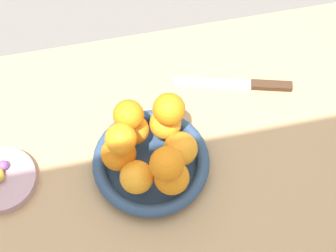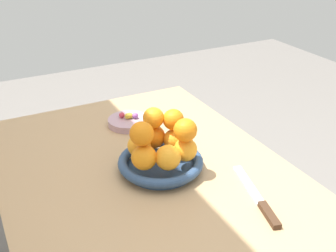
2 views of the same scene
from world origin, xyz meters
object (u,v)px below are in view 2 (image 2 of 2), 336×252
at_px(candy_ball_4, 128,116).
at_px(knife, 259,200).
at_px(candy_ball_3, 129,115).
at_px(candy_ball_0, 122,115).
at_px(dining_table, 153,206).
at_px(orange_2, 153,137).
at_px(fruit_bowl, 161,163).
at_px(orange_0, 185,150).
at_px(orange_3, 139,146).
at_px(orange_8, 173,120).
at_px(orange_9, 185,130).
at_px(candy_ball_1, 130,116).
at_px(orange_4, 144,157).
at_px(orange_5, 168,158).
at_px(candy_ball_2, 135,116).
at_px(orange_6, 153,118).
at_px(orange_7, 142,134).
at_px(orange_1, 174,140).
at_px(candy_dish, 129,122).

xyz_separation_m(candy_ball_4, knife, (-0.53, -0.13, -0.03)).
bearing_deg(candy_ball_3, candy_ball_0, 79.54).
xyz_separation_m(dining_table, orange_2, (0.09, -0.05, 0.16)).
bearing_deg(fruit_bowl, orange_0, -126.62).
relative_size(candy_ball_0, candy_ball_4, 0.93).
bearing_deg(orange_3, orange_8, -93.09).
bearing_deg(orange_9, candy_ball_1, 2.73).
height_order(candy_ball_4, knife, candy_ball_4).
distance_m(orange_0, knife, 0.23).
bearing_deg(orange_4, orange_0, -96.76).
height_order(orange_5, candy_ball_2, orange_5).
xyz_separation_m(orange_5, candy_ball_2, (0.34, -0.05, -0.04)).
height_order(orange_4, orange_6, orange_6).
relative_size(fruit_bowl, orange_2, 3.45).
height_order(fruit_bowl, candy_ball_1, candy_ball_1).
height_order(orange_7, candy_ball_3, orange_7).
xyz_separation_m(candy_ball_0, candy_ball_4, (-0.02, -0.01, 0.00)).
bearing_deg(orange_0, candy_ball_0, 7.09).
distance_m(orange_1, candy_ball_0, 0.29).
distance_m(dining_table, fruit_bowl, 0.12).
xyz_separation_m(orange_0, orange_8, (0.07, -0.00, 0.06)).
relative_size(orange_2, orange_9, 1.09).
bearing_deg(candy_ball_1, orange_2, 173.81).
bearing_deg(orange_4, orange_8, -64.11).
height_order(fruit_bowl, candy_ball_4, candy_ball_4).
distance_m(orange_1, candy_ball_1, 0.28).
height_order(orange_2, orange_6, orange_6).
height_order(orange_5, candy_ball_0, orange_5).
distance_m(candy_ball_3, candy_ball_4, 0.02).
bearing_deg(orange_3, orange_7, 164.92).
distance_m(candy_ball_4, knife, 0.55).
xyz_separation_m(candy_dish, orange_0, (-0.34, -0.03, 0.06)).
bearing_deg(orange_6, orange_1, -119.39).
bearing_deg(orange_4, orange_1, -66.62).
bearing_deg(orange_4, candy_dish, -15.28).
height_order(orange_3, orange_6, orange_6).
xyz_separation_m(orange_3, candy_ball_0, (0.28, -0.06, -0.04)).
bearing_deg(candy_dish, orange_7, 164.32).
bearing_deg(orange_8, candy_ball_1, 4.58).
distance_m(candy_dish, candy_ball_2, 0.03).
distance_m(dining_table, orange_2, 0.19).
relative_size(dining_table, candy_ball_4, 54.14).
bearing_deg(orange_1, candy_ball_4, 6.14).
relative_size(orange_8, candy_ball_2, 2.93).
bearing_deg(candy_ball_1, orange_8, -175.42).
bearing_deg(orange_1, orange_5, 143.17).
xyz_separation_m(fruit_bowl, orange_7, (-0.02, 0.06, 0.12)).
height_order(orange_6, candy_ball_2, orange_6).
xyz_separation_m(orange_8, candy_ball_0, (0.28, 0.04, -0.10)).
bearing_deg(candy_ball_3, orange_4, 163.85).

